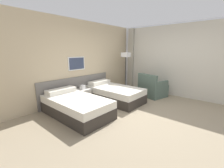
{
  "coord_description": "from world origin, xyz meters",
  "views": [
    {
      "loc": [
        -3.45,
        -1.95,
        1.71
      ],
      "look_at": [
        0.16,
        1.19,
        0.63
      ],
      "focal_mm": 24.0,
      "sensor_mm": 36.0,
      "label": 1
    }
  ],
  "objects": [
    {
      "name": "bed_near_door",
      "position": [
        -1.22,
        1.27,
        0.25
      ],
      "size": [
        1.06,
        1.94,
        0.61
      ],
      "color": "#332D28",
      "rests_on": "ground_plane"
    },
    {
      "name": "ground_plane",
      "position": [
        0.0,
        0.0,
        0.0
      ],
      "size": [
        16.0,
        16.0,
        0.0
      ],
      "primitive_type": "plane",
      "color": "gray"
    },
    {
      "name": "wall_headboard",
      "position": [
        -0.03,
        2.28,
        1.3
      ],
      "size": [
        10.0,
        0.1,
        2.7
      ],
      "color": "#C6B28E",
      "rests_on": "ground_plane"
    },
    {
      "name": "floor_lamp",
      "position": [
        1.6,
        1.69,
        1.41
      ],
      "size": [
        0.29,
        0.29,
        1.63
      ],
      "color": "black",
      "rests_on": "ground_plane"
    },
    {
      "name": "bed_near_window",
      "position": [
        0.35,
        1.27,
        0.25
      ],
      "size": [
        1.06,
        1.94,
        0.61
      ],
      "color": "#332D28",
      "rests_on": "ground_plane"
    },
    {
      "name": "armchair",
      "position": [
        1.7,
        0.5,
        0.29
      ],
      "size": [
        0.96,
        1.01,
        0.87
      ],
      "rotation": [
        0.0,
        0.0,
        1.33
      ],
      "color": "#4C6056",
      "rests_on": "ground_plane"
    },
    {
      "name": "nightstand",
      "position": [
        -0.44,
        1.97,
        0.23
      ],
      "size": [
        0.43,
        0.41,
        0.59
      ],
      "color": "beige",
      "rests_on": "ground_plane"
    },
    {
      "name": "wall_window",
      "position": [
        2.38,
        -0.01,
        1.34
      ],
      "size": [
        0.21,
        4.76,
        2.7
      ],
      "color": "white",
      "rests_on": "ground_plane"
    }
  ]
}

